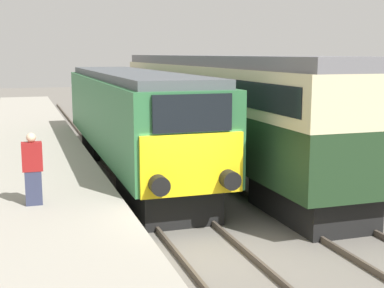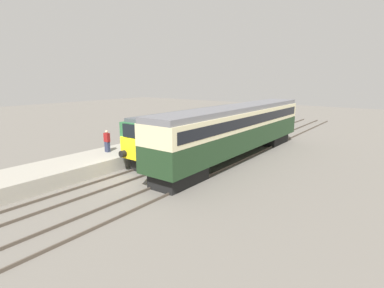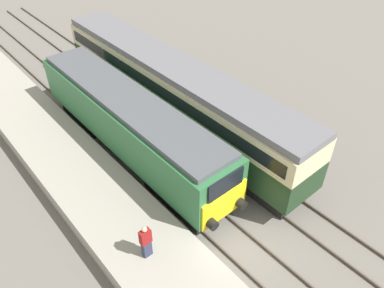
{
  "view_description": "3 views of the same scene",
  "coord_description": "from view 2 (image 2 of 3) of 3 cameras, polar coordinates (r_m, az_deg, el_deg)",
  "views": [
    {
      "loc": [
        -3.74,
        -10.62,
        4.25
      ],
      "look_at": [
        0.0,
        0.88,
        2.2
      ],
      "focal_mm": 50.0,
      "sensor_mm": 36.0,
      "label": 1
    },
    {
      "loc": [
        14.32,
        -12.0,
        6.24
      ],
      "look_at": [
        1.7,
        4.88,
        1.6
      ],
      "focal_mm": 28.0,
      "sensor_mm": 36.0,
      "label": 2
    },
    {
      "loc": [
        -7.82,
        -6.25,
        13.41
      ],
      "look_at": [
        1.7,
        4.88,
        1.6
      ],
      "focal_mm": 35.0,
      "sensor_mm": 36.0,
      "label": 3
    }
  ],
  "objects": [
    {
      "name": "ground_plane",
      "position": [
        19.7,
        -12.64,
        -6.37
      ],
      "size": [
        120.0,
        120.0,
        0.0
      ],
      "primitive_type": "plane",
      "color": "slate"
    },
    {
      "name": "platform_left",
      "position": [
        27.27,
        -4.49,
        0.15
      ],
      "size": [
        3.5,
        50.0,
        0.92
      ],
      "color": "#9E998C",
      "rests_on": "ground_plane"
    },
    {
      "name": "rails_near_track",
      "position": [
        23.07,
        -3.2,
        -3.12
      ],
      "size": [
        1.51,
        60.0,
        0.14
      ],
      "color": "#4C4238",
      "rests_on": "ground_plane"
    },
    {
      "name": "rails_far_track",
      "position": [
        21.13,
        3.91,
        -4.59
      ],
      "size": [
        1.5,
        60.0,
        0.14
      ],
      "color": "#4C4238",
      "rests_on": "ground_plane"
    },
    {
      "name": "locomotive",
      "position": [
        24.85,
        1.0,
        2.71
      ],
      "size": [
        2.7,
        14.5,
        3.64
      ],
      "color": "black",
      "rests_on": "ground_plane"
    },
    {
      "name": "passenger_carriage",
      "position": [
        23.57,
        8.71,
        3.22
      ],
      "size": [
        2.75,
        18.82,
        4.18
      ],
      "color": "black",
      "rests_on": "ground_plane"
    },
    {
      "name": "person_on_platform",
      "position": [
        22.79,
        -15.88,
        0.51
      ],
      "size": [
        0.44,
        0.26,
        1.62
      ],
      "color": "#2D334C",
      "rests_on": "platform_left"
    }
  ]
}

